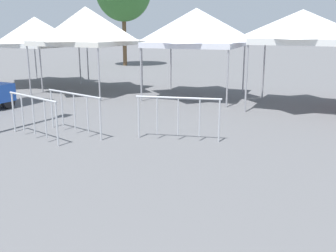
% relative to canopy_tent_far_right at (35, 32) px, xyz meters
% --- Properties ---
extents(canopy_tent_far_right, '(3.57, 3.57, 3.14)m').
position_rel_canopy_tent_far_right_xyz_m(canopy_tent_far_right, '(0.00, 0.00, 0.00)').
color(canopy_tent_far_right, '#9E9EA3').
rests_on(canopy_tent_far_right, ground).
extents(canopy_tent_behind_right, '(3.61, 3.61, 3.51)m').
position_rel_canopy_tent_far_right_xyz_m(canopy_tent_behind_right, '(3.37, -0.78, 0.26)').
color(canopy_tent_behind_right, '#9E9EA3').
rests_on(canopy_tent_behind_right, ground).
extents(canopy_tent_left_of_center, '(3.54, 3.54, 3.39)m').
position_rel_canopy_tent_far_right_xyz_m(canopy_tent_left_of_center, '(8.00, -0.26, 0.20)').
color(canopy_tent_left_of_center, '#9E9EA3').
rests_on(canopy_tent_left_of_center, ground).
extents(canopy_tent_behind_left, '(3.03, 3.03, 3.25)m').
position_rel_canopy_tent_far_right_xyz_m(canopy_tent_behind_left, '(11.90, -0.92, 0.23)').
color(canopy_tent_behind_left, '#9E9EA3').
rests_on(canopy_tent_behind_left, ground).
extents(crowd_barrier_mid_lot, '(2.06, 0.49, 1.08)m').
position_rel_canopy_tent_far_right_xyz_m(crowd_barrier_mid_lot, '(9.65, -6.19, -1.72)').
color(crowd_barrier_mid_lot, '#B7BABF').
rests_on(crowd_barrier_mid_lot, ground).
extents(crowd_barrier_by_lift, '(2.03, 0.64, 1.08)m').
position_rel_canopy_tent_far_right_xyz_m(crowd_barrier_by_lift, '(6.96, -6.70, -1.72)').
color(crowd_barrier_by_lift, '#B7BABF').
rests_on(crowd_barrier_by_lift, ground).
extents(crowd_barrier_near_person, '(2.01, 0.69, 1.08)m').
position_rel_canopy_tent_far_right_xyz_m(crowd_barrier_near_person, '(6.32, -7.48, -1.72)').
color(crowd_barrier_near_person, '#B7BABF').
rests_on(crowd_barrier_near_person, ground).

